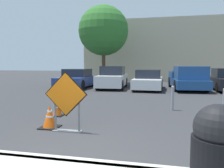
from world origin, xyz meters
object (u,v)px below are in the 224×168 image
object	(u,v)px
parked_car_nearest	(77,79)
traffic_cone_nearest	(50,117)
traffic_cone_second	(57,107)
bollard_nearest	(173,97)
road_closed_sign	(66,99)
bollard_second	(224,100)
parked_car_second	(113,78)
parked_car_third	(148,80)
pickup_truck	(188,79)
trash_bin	(217,156)

from	to	relation	value
parked_car_nearest	traffic_cone_nearest	bearing A→B (deg)	106.64
traffic_cone_second	bollard_nearest	distance (m)	4.21
traffic_cone_nearest	parked_car_nearest	bearing A→B (deg)	107.00
parked_car_nearest	road_closed_sign	bearing A→B (deg)	109.26
traffic_cone_nearest	bollard_second	world-z (taller)	bollard_second
traffic_cone_nearest	bollard_nearest	size ratio (longest dim) A/B	0.67
parked_car_second	road_closed_sign	bearing A→B (deg)	92.87
parked_car_third	pickup_truck	bearing A→B (deg)	-172.02
traffic_cone_second	trash_bin	xyz separation A→B (m)	(3.93, -4.18, 0.43)
parked_car_second	bollard_nearest	world-z (taller)	parked_car_second
traffic_cone_second	bollard_second	bearing A→B (deg)	17.20
parked_car_third	bollard_nearest	bearing A→B (deg)	101.56
parked_car_nearest	bollard_nearest	bearing A→B (deg)	132.74
traffic_cone_nearest	parked_car_third	world-z (taller)	parked_car_third
pickup_truck	bollard_second	xyz separation A→B (m)	(0.37, -7.22, -0.27)
parked_car_nearest	trash_bin	distance (m)	14.38
pickup_truck	trash_bin	world-z (taller)	pickup_truck
road_closed_sign	parked_car_nearest	size ratio (longest dim) A/B	0.34
road_closed_sign	pickup_truck	xyz separation A→B (m)	(4.22, 10.55, -0.11)
trash_bin	bollard_nearest	bearing A→B (deg)	91.03
traffic_cone_nearest	pickup_truck	xyz separation A→B (m)	(4.81, 10.31, 0.43)
parked_car_nearest	pickup_truck	size ratio (longest dim) A/B	0.84
parked_car_second	trash_bin	distance (m)	13.77
bollard_nearest	parked_car_third	bearing A→B (deg)	99.91
traffic_cone_second	parked_car_third	world-z (taller)	parked_car_third
parked_car_nearest	parked_car_third	bearing A→B (deg)	-179.83
road_closed_sign	parked_car_third	bearing A→B (deg)	81.21
parked_car_nearest	parked_car_second	world-z (taller)	parked_car_second
traffic_cone_nearest	parked_car_second	world-z (taller)	parked_car_second
parked_car_nearest	bollard_second	distance (m)	10.73
parked_car_nearest	pickup_truck	world-z (taller)	pickup_truck
traffic_cone_nearest	bollard_second	bearing A→B (deg)	30.82
traffic_cone_second	traffic_cone_nearest	bearing A→B (deg)	-72.00
pickup_truck	trash_bin	xyz separation A→B (m)	(-1.32, -13.14, -0.01)
pickup_truck	bollard_nearest	world-z (taller)	pickup_truck
trash_bin	bollard_second	world-z (taller)	trash_bin
road_closed_sign	bollard_second	size ratio (longest dim) A/B	1.75
trash_bin	bollard_nearest	size ratio (longest dim) A/B	1.23
traffic_cone_second	trash_bin	world-z (taller)	trash_bin
parked_car_nearest	parked_car_third	world-z (taller)	parked_car_nearest
road_closed_sign	traffic_cone_second	size ratio (longest dim) A/B	2.61
parked_car_third	bollard_nearest	world-z (taller)	parked_car_third
traffic_cone_nearest	trash_bin	xyz separation A→B (m)	(3.50, -2.83, 0.42)
traffic_cone_second	parked_car_second	bearing A→B (deg)	89.98
road_closed_sign	parked_car_second	xyz separation A→B (m)	(-1.03, 10.61, -0.10)
bollard_second	bollard_nearest	bearing A→B (deg)	180.00
parked_car_third	parked_car_second	bearing A→B (deg)	-5.86
bollard_second	trash_bin	bearing A→B (deg)	-105.87
traffic_cone_nearest	parked_car_nearest	xyz separation A→B (m)	(-3.05, 9.97, 0.36)
road_closed_sign	parked_car_second	world-z (taller)	parked_car_second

